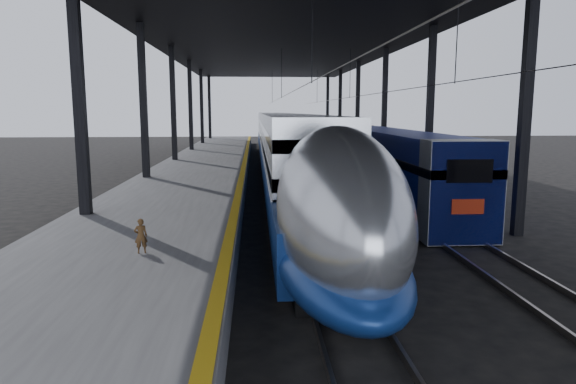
{
  "coord_description": "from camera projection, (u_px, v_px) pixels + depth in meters",
  "views": [
    {
      "loc": [
        0.05,
        -12.78,
        4.5
      ],
      "look_at": [
        1.06,
        3.03,
        2.0
      ],
      "focal_mm": 32.0,
      "sensor_mm": 36.0,
      "label": 1
    }
  ],
  "objects": [
    {
      "name": "tgv_train",
      "position": [
        281.0,
        144.0,
        39.39
      ],
      "size": [
        3.01,
        65.2,
        4.32
      ],
      "color": "#AFB1B6",
      "rests_on": "ground"
    },
    {
      "name": "rails",
      "position": [
        324.0,
        180.0,
        33.28
      ],
      "size": [
        6.52,
        80.0,
        0.16
      ],
      "color": "slate",
      "rests_on": "ground"
    },
    {
      "name": "canopy",
      "position": [
        284.0,
        36.0,
        31.71
      ],
      "size": [
        18.0,
        75.0,
        9.47
      ],
      "color": "black",
      "rests_on": "ground"
    },
    {
      "name": "child",
      "position": [
        141.0,
        236.0,
        12.73
      ],
      "size": [
        0.37,
        0.29,
        0.88
      ],
      "primitive_type": "imported",
      "rotation": [
        0.0,
        0.0,
        3.43
      ],
      "color": "#50351A",
      "rests_on": "platform"
    },
    {
      "name": "yellow_strip",
      "position": [
        244.0,
        166.0,
        32.81
      ],
      "size": [
        0.3,
        80.0,
        0.01
      ],
      "primitive_type": "cube",
      "color": "gold",
      "rests_on": "platform"
    },
    {
      "name": "second_train",
      "position": [
        337.0,
        143.0,
        43.69
      ],
      "size": [
        2.58,
        56.05,
        3.55
      ],
      "color": "navy",
      "rests_on": "ground"
    },
    {
      "name": "ground",
      "position": [
        255.0,
        287.0,
        13.3
      ],
      "size": [
        160.0,
        160.0,
        0.0
      ],
      "primitive_type": "plane",
      "color": "black",
      "rests_on": "ground"
    },
    {
      "name": "platform",
      "position": [
        200.0,
        175.0,
        32.71
      ],
      "size": [
        6.0,
        80.0,
        1.0
      ],
      "primitive_type": "cube",
      "color": "#4C4C4F",
      "rests_on": "ground"
    }
  ]
}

